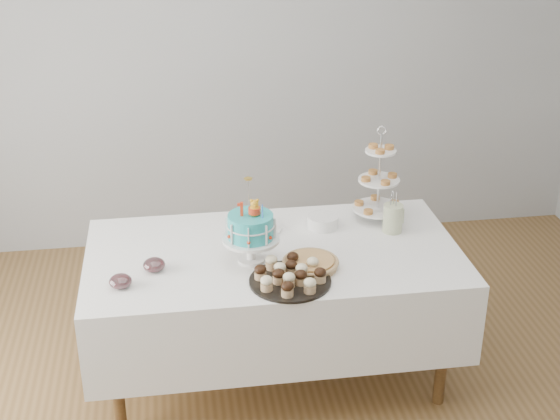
{
  "coord_description": "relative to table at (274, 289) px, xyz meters",
  "views": [
    {
      "loc": [
        -0.49,
        -3.21,
        2.66
      ],
      "look_at": [
        0.03,
        0.3,
        1.0
      ],
      "focal_mm": 50.0,
      "sensor_mm": 36.0,
      "label": 1
    }
  ],
  "objects": [
    {
      "name": "floor",
      "position": [
        0.0,
        -0.3,
        -0.54
      ],
      "size": [
        5.0,
        5.0,
        0.0
      ],
      "primitive_type": "plane",
      "color": "brown",
      "rests_on": "ground"
    },
    {
      "name": "plate_stack",
      "position": [
        0.31,
        0.24,
        0.26
      ],
      "size": [
        0.17,
        0.17,
        0.07
      ],
      "color": "white",
      "rests_on": "table"
    },
    {
      "name": "pie",
      "position": [
        0.16,
        -0.2,
        0.25
      ],
      "size": [
        0.28,
        0.28,
        0.04
      ],
      "color": "tan",
      "rests_on": "table"
    },
    {
      "name": "walls",
      "position": [
        0.0,
        -0.3,
        0.81
      ],
      "size": [
        5.04,
        4.04,
        2.7
      ],
      "color": "#ABAEB1",
      "rests_on": "floor"
    },
    {
      "name": "cupcake_tray",
      "position": [
        0.03,
        -0.33,
        0.27
      ],
      "size": [
        0.39,
        0.39,
        0.09
      ],
      "color": "black",
      "rests_on": "table"
    },
    {
      "name": "birthday_cake",
      "position": [
        -0.13,
        -0.09,
        0.35
      ],
      "size": [
        0.29,
        0.29,
        0.44
      ],
      "rotation": [
        0.0,
        0.0,
        -0.2
      ],
      "color": "white",
      "rests_on": "table"
    },
    {
      "name": "jam_bowl_b",
      "position": [
        -0.61,
        -0.12,
        0.26
      ],
      "size": [
        0.11,
        0.11,
        0.07
      ],
      "color": "silver",
      "rests_on": "table"
    },
    {
      "name": "table",
      "position": [
        0.0,
        0.0,
        0.0
      ],
      "size": [
        1.92,
        1.02,
        0.77
      ],
      "color": "white",
      "rests_on": "floor"
    },
    {
      "name": "tiered_stand",
      "position": [
        0.63,
        0.31,
        0.45
      ],
      "size": [
        0.28,
        0.28,
        0.54
      ],
      "color": "silver",
      "rests_on": "table"
    },
    {
      "name": "jam_bowl_a",
      "position": [
        -0.76,
        -0.25,
        0.26
      ],
      "size": [
        0.11,
        0.11,
        0.06
      ],
      "color": "silver",
      "rests_on": "table"
    },
    {
      "name": "utensil_pitcher",
      "position": [
        0.67,
        0.13,
        0.31
      ],
      "size": [
        0.11,
        0.11,
        0.24
      ],
      "rotation": [
        0.0,
        0.0,
        -0.15
      ],
      "color": "white",
      "rests_on": "table"
    },
    {
      "name": "pastry_plate",
      "position": [
        -0.05,
        0.26,
        0.24
      ],
      "size": [
        0.26,
        0.26,
        0.04
      ],
      "color": "white",
      "rests_on": "table"
    }
  ]
}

